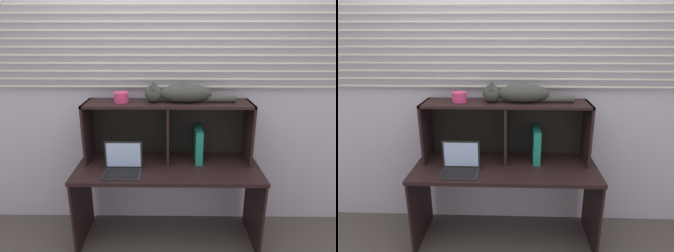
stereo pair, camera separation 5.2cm
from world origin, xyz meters
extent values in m
cube|color=#B5B8C3|center=(0.00, 0.55, 1.25)|extent=(4.40, 0.04, 2.50)
cube|color=silver|center=(0.00, 0.50, 1.32)|extent=(3.32, 0.02, 0.01)
cube|color=silver|center=(0.00, 0.50, 1.38)|extent=(3.32, 0.02, 0.01)
cube|color=silver|center=(0.00, 0.50, 1.45)|extent=(3.32, 0.02, 0.01)
cube|color=silver|center=(0.00, 0.50, 1.51)|extent=(3.32, 0.02, 0.01)
cube|color=silver|center=(0.00, 0.50, 1.58)|extent=(3.32, 0.02, 0.01)
cube|color=silver|center=(0.00, 0.50, 1.65)|extent=(3.32, 0.02, 0.01)
cube|color=silver|center=(0.00, 0.50, 1.71)|extent=(3.32, 0.02, 0.01)
cube|color=silver|center=(0.00, 0.50, 1.78)|extent=(3.32, 0.02, 0.01)
cube|color=silver|center=(0.00, 0.50, 1.84)|extent=(3.32, 0.02, 0.01)
cube|color=silver|center=(0.00, 0.50, 1.91)|extent=(3.32, 0.02, 0.01)
cube|color=silver|center=(0.00, 0.50, 1.97)|extent=(3.32, 0.02, 0.01)
cube|color=black|center=(0.00, 0.21, 0.69)|extent=(1.50, 0.60, 0.03)
cube|color=black|center=(-0.74, 0.21, 0.34)|extent=(0.02, 0.54, 0.68)
cube|color=black|center=(0.74, 0.21, 0.34)|extent=(0.02, 0.54, 0.68)
cube|color=black|center=(0.00, 0.34, 1.21)|extent=(1.37, 0.31, 0.02)
cube|color=black|center=(-0.68, 0.34, 0.96)|extent=(0.02, 0.31, 0.51)
cube|color=black|center=(0.68, 0.34, 0.96)|extent=(0.02, 0.31, 0.51)
cube|color=black|center=(0.00, 0.34, 0.95)|extent=(0.02, 0.30, 0.49)
cube|color=black|center=(0.00, 0.50, 0.96)|extent=(1.37, 0.01, 0.51)
ellipsoid|color=#353A33|center=(0.14, 0.34, 1.29)|extent=(0.42, 0.16, 0.15)
sphere|color=#353A33|center=(-0.12, 0.34, 1.29)|extent=(0.14, 0.14, 0.14)
cone|color=#303731|center=(-0.12, 0.31, 1.36)|extent=(0.07, 0.07, 0.07)
cone|color=#373E33|center=(-0.12, 0.38, 1.36)|extent=(0.07, 0.07, 0.07)
cylinder|color=#353A33|center=(0.43, 0.34, 1.25)|extent=(0.23, 0.06, 0.06)
cube|color=black|center=(-0.35, 0.05, 0.71)|extent=(0.30, 0.20, 0.01)
cube|color=black|center=(-0.35, 0.15, 0.83)|extent=(0.30, 0.01, 0.23)
cube|color=#ADD1F9|center=(-0.35, 0.15, 0.83)|extent=(0.27, 0.00, 0.20)
cube|color=black|center=(-0.35, 0.04, 0.72)|extent=(0.26, 0.14, 0.00)
cube|color=#197F63|center=(0.26, 0.34, 0.85)|extent=(0.06, 0.26, 0.29)
cube|color=#426642|center=(-0.32, 0.34, 0.72)|extent=(0.16, 0.24, 0.01)
cube|color=gray|center=(-0.32, 0.34, 0.73)|extent=(0.16, 0.24, 0.02)
cube|color=#475F3D|center=(-0.33, 0.34, 0.75)|extent=(0.16, 0.24, 0.02)
cube|color=#2F5B80|center=(-0.32, 0.35, 0.76)|extent=(0.16, 0.24, 0.01)
cylinder|color=#C9386C|center=(-0.38, 0.34, 1.26)|extent=(0.12, 0.12, 0.08)
camera|label=1|loc=(0.03, -1.95, 1.76)|focal=30.80mm
camera|label=2|loc=(0.08, -1.95, 1.76)|focal=30.80mm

